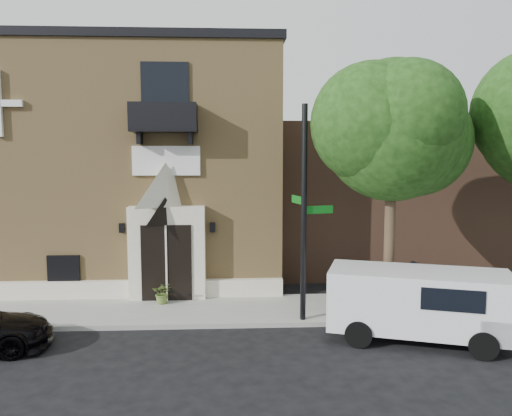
{
  "coord_description": "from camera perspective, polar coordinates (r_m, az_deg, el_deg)",
  "views": [
    {
      "loc": [
        1.21,
        -14.26,
        5.13
      ],
      "look_at": [
        2.02,
        2.0,
        3.36
      ],
      "focal_mm": 35.0,
      "sensor_mm": 36.0,
      "label": 1
    }
  ],
  "objects": [
    {
      "name": "dumpster",
      "position": [
        16.57,
        18.6,
        -9.59
      ],
      "size": [
        1.73,
        1.02,
        1.11
      ],
      "rotation": [
        0.0,
        0.0,
        0.03
      ],
      "color": "#0E3414",
      "rests_on": "sidewalk"
    },
    {
      "name": "cargo_van",
      "position": [
        14.59,
        18.78,
        -10.19
      ],
      "size": [
        5.14,
        3.31,
        1.96
      ],
      "rotation": [
        0.0,
        0.0,
        -0.32
      ],
      "color": "white",
      "rests_on": "ground"
    },
    {
      "name": "ground",
      "position": [
        15.21,
        -7.45,
        -13.57
      ],
      "size": [
        120.0,
        120.0,
        0.0
      ],
      "primitive_type": "plane",
      "color": "black",
      "rests_on": "ground"
    },
    {
      "name": "neighbour_building",
      "position": [
        25.72,
        21.97,
        1.45
      ],
      "size": [
        18.0,
        8.0,
        6.4
      ],
      "primitive_type": "cube",
      "color": "brown",
      "rests_on": "ground"
    },
    {
      "name": "sidewalk",
      "position": [
        16.56,
        -3.51,
        -11.59
      ],
      "size": [
        42.0,
        3.0,
        0.15
      ],
      "primitive_type": "cube",
      "color": "gray",
      "rests_on": "ground"
    },
    {
      "name": "planter",
      "position": [
        17.17,
        -10.61,
        -9.5
      ],
      "size": [
        0.68,
        0.6,
        0.73
      ],
      "primitive_type": "imported",
      "rotation": [
        0.0,
        0.0,
        0.04
      ],
      "color": "#5B7430",
      "rests_on": "sidewalk"
    },
    {
      "name": "church",
      "position": [
        22.61,
        -13.6,
        4.77
      ],
      "size": [
        12.2,
        11.01,
        9.3
      ],
      "color": "tan",
      "rests_on": "ground"
    },
    {
      "name": "street_sign",
      "position": [
        14.85,
        5.53,
        -0.58
      ],
      "size": [
        1.17,
        1.0,
        6.43
      ],
      "rotation": [
        0.0,
        0.0,
        0.25
      ],
      "color": "black",
      "rests_on": "sidewalk"
    },
    {
      "name": "pedestrian_near",
      "position": [
        16.76,
        17.4,
        -8.5
      ],
      "size": [
        0.6,
        0.4,
        1.62
      ],
      "primitive_type": "imported",
      "rotation": [
        0.0,
        0.0,
        3.13
      ],
      "color": "black",
      "rests_on": "sidewalk"
    },
    {
      "name": "fire_hydrant",
      "position": [
        15.96,
        13.19,
        -10.56
      ],
      "size": [
        0.49,
        0.39,
        0.86
      ],
      "color": "#B20F0E",
      "rests_on": "sidewalk"
    },
    {
      "name": "street_tree_left",
      "position": [
        15.4,
        15.56,
        8.71
      ],
      "size": [
        4.97,
        4.38,
        7.77
      ],
      "color": "#38281C",
      "rests_on": "sidewalk"
    }
  ]
}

